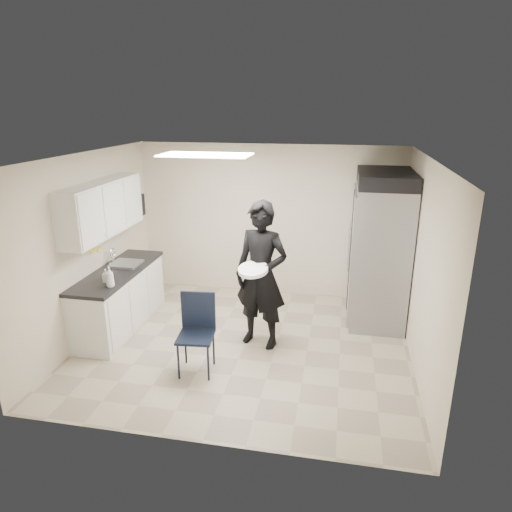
% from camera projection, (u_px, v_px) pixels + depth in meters
% --- Properties ---
extents(floor, '(4.50, 4.50, 0.00)m').
position_uv_depth(floor, '(245.00, 345.00, 6.41)').
color(floor, tan).
rests_on(floor, ground).
extents(ceiling, '(4.50, 4.50, 0.00)m').
position_uv_depth(ceiling, '(243.00, 157.00, 5.59)').
color(ceiling, white).
rests_on(ceiling, back_wall).
extents(back_wall, '(4.50, 0.00, 4.50)m').
position_uv_depth(back_wall, '(269.00, 221.00, 7.86)').
color(back_wall, beige).
rests_on(back_wall, floor).
extents(left_wall, '(0.00, 4.00, 4.00)m').
position_uv_depth(left_wall, '(88.00, 247.00, 6.40)').
color(left_wall, beige).
rests_on(left_wall, floor).
extents(right_wall, '(0.00, 4.00, 4.00)m').
position_uv_depth(right_wall, '(423.00, 268.00, 5.59)').
color(right_wall, beige).
rests_on(right_wall, floor).
extents(ceiling_panel, '(1.20, 0.60, 0.02)m').
position_uv_depth(ceiling_panel, '(206.00, 155.00, 6.08)').
color(ceiling_panel, white).
rests_on(ceiling_panel, ceiling).
extents(lower_counter, '(0.60, 1.90, 0.86)m').
position_uv_depth(lower_counter, '(120.00, 300.00, 6.81)').
color(lower_counter, silver).
rests_on(lower_counter, floor).
extents(countertop, '(0.64, 1.95, 0.05)m').
position_uv_depth(countertop, '(117.00, 272.00, 6.67)').
color(countertop, black).
rests_on(countertop, lower_counter).
extents(sink, '(0.42, 0.40, 0.14)m').
position_uv_depth(sink, '(126.00, 267.00, 6.90)').
color(sink, gray).
rests_on(sink, countertop).
extents(faucet, '(0.02, 0.02, 0.24)m').
position_uv_depth(faucet, '(113.00, 257.00, 6.89)').
color(faucet, silver).
rests_on(faucet, countertop).
extents(upper_cabinets, '(0.35, 1.80, 0.75)m').
position_uv_depth(upper_cabinets, '(102.00, 208.00, 6.39)').
color(upper_cabinets, silver).
rests_on(upper_cabinets, left_wall).
extents(towel_dispenser, '(0.22, 0.30, 0.35)m').
position_uv_depth(towel_dispenser, '(135.00, 206.00, 7.54)').
color(towel_dispenser, black).
rests_on(towel_dispenser, left_wall).
extents(notice_sticker_left, '(0.00, 0.12, 0.07)m').
position_uv_depth(notice_sticker_left, '(92.00, 251.00, 6.52)').
color(notice_sticker_left, yellow).
rests_on(notice_sticker_left, left_wall).
extents(notice_sticker_right, '(0.00, 0.12, 0.07)m').
position_uv_depth(notice_sticker_right, '(100.00, 249.00, 6.72)').
color(notice_sticker_right, yellow).
rests_on(notice_sticker_right, left_wall).
extents(commercial_fridge, '(0.80, 1.35, 2.10)m').
position_uv_depth(commercial_fridge, '(379.00, 254.00, 6.93)').
color(commercial_fridge, gray).
rests_on(commercial_fridge, floor).
extents(fridge_compressor, '(0.80, 1.35, 0.20)m').
position_uv_depth(fridge_compressor, '(386.00, 178.00, 6.57)').
color(fridge_compressor, black).
rests_on(fridge_compressor, commercial_fridge).
extents(folding_chair, '(0.47, 0.47, 0.97)m').
position_uv_depth(folding_chair, '(196.00, 337.00, 5.62)').
color(folding_chair, black).
rests_on(folding_chair, floor).
extents(man_tuxedo, '(0.85, 0.67, 2.03)m').
position_uv_depth(man_tuxedo, '(261.00, 276.00, 6.14)').
color(man_tuxedo, black).
rests_on(man_tuxedo, floor).
extents(bucket_lid, '(0.48, 0.48, 0.05)m').
position_uv_depth(bucket_lid, '(253.00, 270.00, 5.87)').
color(bucket_lid, white).
rests_on(bucket_lid, man_tuxedo).
extents(soap_bottle_a, '(0.15, 0.15, 0.28)m').
position_uv_depth(soap_bottle_a, '(110.00, 277.00, 6.01)').
color(soap_bottle_a, white).
rests_on(soap_bottle_a, countertop).
extents(soap_bottle_b, '(0.09, 0.10, 0.18)m').
position_uv_depth(soap_bottle_b, '(106.00, 275.00, 6.20)').
color(soap_bottle_b, '#A0A2AB').
rests_on(soap_bottle_b, countertop).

